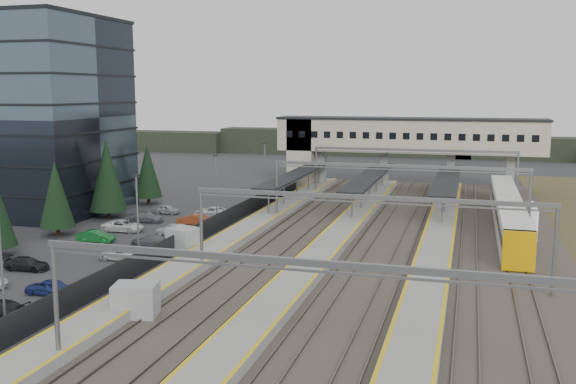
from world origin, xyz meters
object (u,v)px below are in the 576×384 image
(relay_cabin_near, at_px, (136,301))
(footbridge, at_px, (390,139))
(billboard, at_px, (534,222))
(relay_cabin_far, at_px, (184,241))
(train, at_px, (508,212))
(office_building, at_px, (16,115))

(relay_cabin_near, height_order, footbridge, footbridge)
(relay_cabin_near, relative_size, billboard, 0.59)
(footbridge, bearing_deg, billboard, -63.57)
(relay_cabin_far, xyz_separation_m, footbridge, (13.70, 45.08, 6.70))
(billboard, bearing_deg, train, 99.19)
(relay_cabin_near, bearing_deg, train, 55.10)
(office_building, height_order, train, office_building)
(relay_cabin_near, height_order, billboard, billboard)
(billboard, bearing_deg, relay_cabin_near, -136.68)
(relay_cabin_near, relative_size, relay_cabin_far, 0.99)
(office_building, distance_m, billboard, 62.75)
(relay_cabin_near, xyz_separation_m, train, (25.56, 36.64, 0.73))
(relay_cabin_near, relative_size, footbridge, 0.08)
(office_building, height_order, relay_cabin_near, office_building)
(relay_cabin_near, relative_size, train, 0.09)
(relay_cabin_near, distance_m, train, 44.68)
(train, distance_m, billboard, 11.07)
(footbridge, bearing_deg, train, -57.37)
(footbridge, height_order, billboard, footbridge)
(relay_cabin_near, distance_m, billboard, 37.60)
(train, bearing_deg, office_building, -175.67)
(office_building, relative_size, billboard, 4.38)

